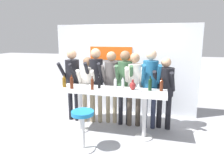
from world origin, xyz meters
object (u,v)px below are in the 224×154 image
person_far_right (150,80)px  wine_bottle_1 (115,83)px  person_right (134,82)px  wine_glass_0 (139,86)px  wine_bottle_4 (72,82)px  wine_bottle_7 (99,82)px  wine_bottle_6 (92,83)px  tasting_table (111,96)px  person_center_left (96,77)px  decorative_vase (133,86)px  bar_stool (83,124)px  person_center_right (125,79)px  person_center (111,79)px  wine_bottle_3 (161,85)px  person_rightmost (165,86)px  wine_bottle_2 (64,81)px  wine_bottle_5 (150,84)px  person_far_left (72,77)px  wine_bottle_0 (123,83)px  person_left (88,83)px

person_far_right → wine_bottle_1: 0.81m
person_right → wine_glass_0: person_right is taller
person_far_right → wine_bottle_4: bearing=-166.3°
wine_bottle_7 → wine_glass_0: 0.87m
wine_bottle_6 → wine_glass_0: (0.96, 0.07, -0.01)m
tasting_table → person_center_left: bearing=134.4°
wine_bottle_1 → wine_bottle_7: wine_bottle_7 is taller
person_center_left → decorative_vase: bearing=-28.7°
wine_bottle_6 → bar_stool: bearing=-87.3°
person_center_right → person_far_right: (0.59, -0.05, 0.03)m
person_center → person_far_right: person_far_right is taller
person_center → decorative_vase: 0.78m
person_center → wine_bottle_3: 1.26m
person_right → person_rightmost: (0.69, 0.03, -0.06)m
wine_bottle_2 → wine_bottle_5: bearing=5.6°
person_center → person_center_right: person_center_right is taller
person_far_left → wine_bottle_4: (0.29, -0.63, 0.02)m
person_far_right → wine_bottle_0: size_ratio=7.30×
wine_bottle_0 → tasting_table: bearing=-146.1°
wine_bottle_2 → decorative_vase: 1.51m
tasting_table → person_far_right: 0.97m
bar_stool → person_center: (0.20, 1.31, 0.61)m
wine_bottle_4 → decorative_vase: (1.28, 0.21, -0.06)m
wine_glass_0 → person_right: bearing=106.1°
wine_bottle_1 → wine_bottle_3: wine_bottle_3 is taller
person_far_left → wine_bottle_4: bearing=-57.4°
person_center → wine_bottle_6: person_center is taller
person_center_left → wine_glass_0: size_ratio=10.39×
tasting_table → wine_bottle_4: wine_bottle_4 is taller
person_far_right → wine_bottle_2: (-1.83, -0.55, -0.02)m
person_center_left → wine_bottle_4: (-0.32, -0.66, -0.01)m
person_rightmost → wine_bottle_7: person_rightmost is taller
wine_glass_0 → person_rightmost: bearing=49.6°
wine_bottle_0 → wine_bottle_2: bearing=-170.5°
wine_bottle_6 → person_center: bearing=71.5°
person_left → bar_stool: bearing=-80.8°
person_right → wine_bottle_5: person_right is taller
person_center_left → wine_bottle_3: size_ratio=6.38×
wine_bottle_5 → wine_bottle_0: bearing=176.8°
wine_glass_0 → person_far_left: bearing=162.3°
person_far_right → bar_stool: bearing=-140.3°
person_far_right → wine_bottle_4: size_ratio=5.81×
person_center_right → person_rightmost: bearing=-5.2°
wine_bottle_0 → wine_bottle_1: bearing=-167.6°
wine_bottle_4 → wine_glass_0: (1.42, 0.09, -0.02)m
person_right → decorative_vase: size_ratio=7.94×
person_center_left → wine_bottle_4: person_center_left is taller
wine_glass_0 → tasting_table: bearing=175.4°
tasting_table → person_center_left: person_center_left is taller
wine_bottle_3 → wine_bottle_5: size_ratio=0.95×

